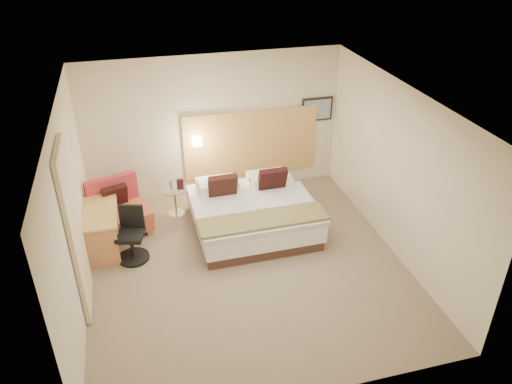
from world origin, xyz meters
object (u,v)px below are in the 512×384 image
object	(u,v)px
lounge_chair	(119,212)
desk_chair	(132,238)
side_table	(175,200)
desk	(102,218)
bed	(252,212)

from	to	relation	value
lounge_chair	desk_chair	size ratio (longest dim) A/B	1.22
side_table	desk_chair	world-z (taller)	desk_chair
desk	side_table	bearing A→B (deg)	31.22
side_table	desk_chair	xyz separation A→B (m)	(-0.81, -1.14, 0.08)
side_table	desk	xyz separation A→B (m)	(-1.23, -0.75, 0.27)
side_table	desk_chair	bearing A→B (deg)	-125.39
bed	side_table	distance (m)	1.47
lounge_chair	desk_chair	distance (m)	0.86
lounge_chair	desk	xyz separation A→B (m)	(-0.25, -0.44, 0.19)
bed	side_table	world-z (taller)	bed
desk	desk_chair	size ratio (longest dim) A/B	1.29
side_table	desk	size ratio (longest dim) A/B	0.45
desk	desk_chair	distance (m)	0.61
side_table	desk_chair	distance (m)	1.40
bed	desk_chair	world-z (taller)	bed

